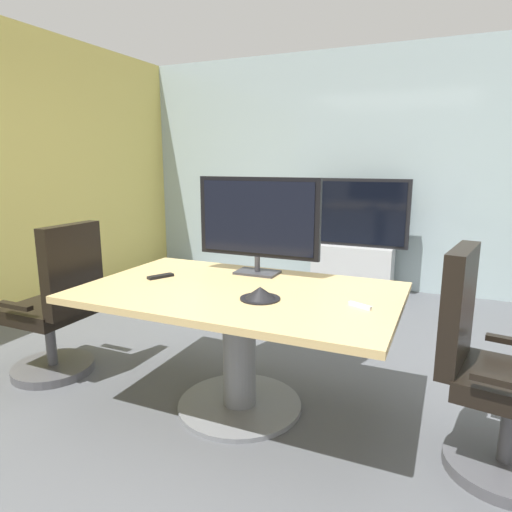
% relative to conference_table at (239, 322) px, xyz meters
% --- Properties ---
extents(ground_plane, '(7.07, 7.07, 0.00)m').
position_rel_conference_table_xyz_m(ground_plane, '(0.10, 0.11, -0.56)').
color(ground_plane, '#515459').
extents(wall_back_glass_partition, '(5.68, 0.10, 2.76)m').
position_rel_conference_table_xyz_m(wall_back_glass_partition, '(0.10, 3.15, 0.82)').
color(wall_back_glass_partition, '#9EB2B7').
rests_on(wall_back_glass_partition, ground).
extents(conference_table, '(1.83, 1.13, 0.76)m').
position_rel_conference_table_xyz_m(conference_table, '(0.00, 0.00, 0.00)').
color(conference_table, tan).
rests_on(conference_table, ground).
extents(office_chair_left, '(0.60, 0.57, 1.09)m').
position_rel_conference_table_xyz_m(office_chair_left, '(-1.34, -0.12, -0.10)').
color(office_chair_left, '#4C4C51').
rests_on(office_chair_left, ground).
extents(office_chair_right, '(0.63, 0.61, 1.09)m').
position_rel_conference_table_xyz_m(office_chair_right, '(1.35, 0.01, -0.10)').
color(office_chair_right, '#4C4C51').
rests_on(office_chair_right, ground).
extents(tv_monitor, '(0.84, 0.18, 0.64)m').
position_rel_conference_table_xyz_m(tv_monitor, '(-0.05, 0.39, 0.56)').
color(tv_monitor, '#333338').
rests_on(tv_monitor, conference_table).
extents(wall_display_unit, '(1.20, 0.36, 1.31)m').
position_rel_conference_table_xyz_m(wall_display_unit, '(0.10, 2.79, -0.11)').
color(wall_display_unit, '#B7BABC').
rests_on(wall_display_unit, ground).
extents(conference_phone, '(0.22, 0.22, 0.07)m').
position_rel_conference_table_xyz_m(conference_phone, '(0.19, -0.13, 0.23)').
color(conference_phone, black).
rests_on(conference_phone, conference_table).
extents(remote_control, '(0.12, 0.17, 0.02)m').
position_rel_conference_table_xyz_m(remote_control, '(-0.58, 0.03, 0.21)').
color(remote_control, black).
rests_on(remote_control, conference_table).
extents(whiteboard_marker, '(0.13, 0.07, 0.02)m').
position_rel_conference_table_xyz_m(whiteboard_marker, '(0.72, -0.06, 0.21)').
color(whiteboard_marker, silver).
rests_on(whiteboard_marker, conference_table).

